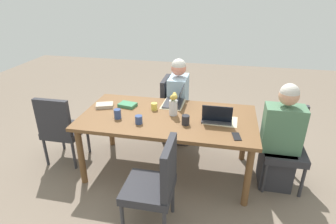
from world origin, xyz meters
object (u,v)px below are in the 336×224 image
Objects in this scene: chair_head_left_left_near at (284,142)px; book_blue_cover at (105,105)px; coffee_mug_near_right at (118,114)px; flower_vase at (173,105)px; dining_table at (168,122)px; person_near_left_mid at (178,106)px; person_head_left_left_near at (280,143)px; chair_far_right_near at (156,182)px; book_red_cover at (128,105)px; phone_black at (237,136)px; coffee_mug_centre_left at (186,120)px; coffee_mug_centre_right at (139,120)px; chair_near_left_mid at (174,106)px; coffee_mug_near_left at (154,107)px; chair_head_right_left_far at (61,127)px; laptop_head_left_left_near at (217,118)px; laptop_near_left_mid at (175,101)px.

chair_head_left_left_near is 2.10m from book_blue_cover.
chair_head_left_left_near reaches higher than coffee_mug_near_right.
flower_vase is 0.62m from coffee_mug_near_right.
dining_table is 0.76m from person_near_left_mid.
flower_vase is (1.17, -0.04, 0.33)m from person_head_left_left_near.
chair_far_right_near is at bearing 130.91° from coffee_mug_near_right.
book_red_cover is at bearing -89.68° from coffee_mug_near_right.
phone_black reaches higher than dining_table.
coffee_mug_centre_left is 0.69× the size of phone_black.
coffee_mug_centre_right is (1.49, 0.25, 0.25)m from person_head_left_left_near.
chair_near_left_mid is at bearing -72.35° from coffee_mug_centre_left.
dining_table is 1.63× the size of person_near_left_mid.
coffee_mug_near_left is (0.24, -0.09, -0.08)m from flower_vase.
chair_head_right_left_far is at bearing -107.05° from phone_black.
chair_head_left_left_near is 8.49× the size of coffee_mug_near_right.
person_near_left_mid is 1.33× the size of chair_head_right_left_far.
coffee_mug_centre_right is at bearing 80.36° from chair_near_left_mid.
coffee_mug_centre_left is at bearing 104.43° from person_near_left_mid.
person_near_left_mid is 3.73× the size of laptop_head_left_left_near.
coffee_mug_centre_right reaches higher than phone_black.
coffee_mug_near_right is at bearing -15.17° from coffee_mug_centre_right.
book_blue_cover is at bearing -0.19° from chair_head_left_left_near.
coffee_mug_centre_right is (-0.26, 0.07, -0.01)m from coffee_mug_near_right.
dining_table is at bearing -138.30° from coffee_mug_centre_right.
coffee_mug_near_left is at bearing -173.41° from book_red_cover.
person_head_left_left_near reaches higher than chair_head_right_left_far.
chair_near_left_mid is at bearing -114.31° from coffee_mug_near_right.
dining_table is at bearing 91.04° from person_near_left_mid.
dining_table is at bearing 145.39° from coffee_mug_near_left.
dining_table is at bearing -176.07° from chair_head_right_left_far.
laptop_head_left_left_near is at bearing -156.45° from coffee_mug_centre_left.
chair_near_left_mid is at bearing -31.43° from person_head_left_left_near.
chair_head_right_left_far is at bearing 2.25° from person_head_left_left_near.
book_red_cover is at bearing -17.04° from dining_table.
chair_near_left_mid is 8.49× the size of coffee_mug_near_right.
book_blue_cover is (0.80, -0.09, 0.09)m from dining_table.
laptop_head_left_left_near is at bearing 126.99° from chair_near_left_mid.
person_head_left_left_near is 1.33× the size of chair_head_right_left_far.
book_blue_cover is (0.60, 0.04, -0.02)m from coffee_mug_near_left.
chair_head_right_left_far is 0.83m from coffee_mug_near_right.
flower_vase reaches higher than phone_black.
person_head_left_left_near is 1.45m from person_near_left_mid.
chair_far_right_near is 4.50× the size of book_blue_cover.
chair_far_right_near is 0.90m from phone_black.
coffee_mug_centre_right is at bearing 9.41° from person_head_left_left_near.
book_red_cover is (0.53, -0.16, 0.09)m from dining_table.
person_head_left_left_near is at bearing -170.39° from coffee_mug_centre_left.
chair_near_left_mid is 4.50× the size of book_red_cover.
laptop_near_left_mid is 0.86m from book_blue_cover.
person_near_left_mid reaches higher than dining_table.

